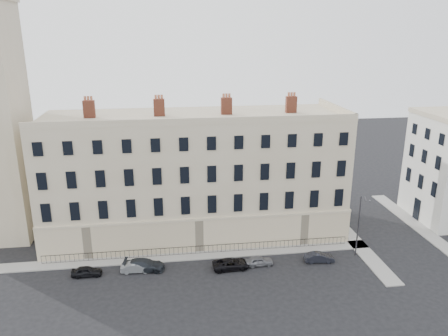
# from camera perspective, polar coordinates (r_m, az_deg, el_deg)

# --- Properties ---
(ground) EXTENTS (160.00, 160.00, 0.00)m
(ground) POSITION_cam_1_polar(r_m,az_deg,el_deg) (47.59, 4.85, -13.75)
(ground) COLOR black
(ground) RESTS_ON ground
(terrace) EXTENTS (36.22, 12.22, 17.00)m
(terrace) POSITION_cam_1_polar(r_m,az_deg,el_deg) (54.46, -3.82, -0.88)
(terrace) COLOR #BAAA8A
(terrace) RESTS_ON ground
(pavement_terrace) EXTENTS (48.00, 2.00, 0.12)m
(pavement_terrace) POSITION_cam_1_polar(r_m,az_deg,el_deg) (50.94, -7.69, -11.52)
(pavement_terrace) COLOR gray
(pavement_terrace) RESTS_ON ground
(pavement_east_return) EXTENTS (2.00, 24.00, 0.12)m
(pavement_east_return) POSITION_cam_1_polar(r_m,az_deg,el_deg) (58.07, 15.85, -8.25)
(pavement_east_return) COLOR gray
(pavement_east_return) RESTS_ON ground
(pavement_adjacent) EXTENTS (2.00, 20.00, 0.12)m
(pavement_adjacent) POSITION_cam_1_polar(r_m,az_deg,el_deg) (64.14, 23.42, -6.56)
(pavement_adjacent) COLOR gray
(pavement_adjacent) RESTS_ON ground
(railings) EXTENTS (35.00, 0.04, 0.96)m
(railings) POSITION_cam_1_polar(r_m,az_deg,el_deg) (51.17, -3.16, -10.61)
(railings) COLOR black
(railings) RESTS_ON ground
(car_a) EXTENTS (3.16, 1.31, 1.07)m
(car_a) POSITION_cam_1_polar(r_m,az_deg,el_deg) (49.17, -17.49, -12.75)
(car_a) COLOR black
(car_a) RESTS_ON ground
(car_b) EXTENTS (3.35, 1.31, 1.09)m
(car_b) POSITION_cam_1_polar(r_m,az_deg,el_deg) (48.63, -11.36, -12.58)
(car_b) COLOR slate
(car_b) RESTS_ON ground
(car_c) EXTENTS (4.56, 2.34, 1.27)m
(car_c) POSITION_cam_1_polar(r_m,az_deg,el_deg) (48.70, -10.36, -12.35)
(car_c) COLOR #21252C
(car_c) RESTS_ON ground
(car_d) EXTENTS (4.14, 2.09, 1.12)m
(car_d) POSITION_cam_1_polar(r_m,az_deg,el_deg) (48.27, 0.94, -12.42)
(car_d) COLOR black
(car_d) RESTS_ON ground
(car_e) EXTENTS (3.16, 1.40, 1.06)m
(car_e) POSITION_cam_1_polar(r_m,az_deg,el_deg) (49.04, 4.59, -12.01)
(car_e) COLOR slate
(car_e) RESTS_ON ground
(car_f) EXTENTS (3.37, 1.40, 1.08)m
(car_f) POSITION_cam_1_polar(r_m,az_deg,el_deg) (50.67, 12.32, -11.34)
(car_f) COLOR black
(car_f) RESTS_ON ground
(streetlamp) EXTENTS (0.68, 1.51, 7.27)m
(streetlamp) POSITION_cam_1_polar(r_m,az_deg,el_deg) (51.51, 17.24, -6.92)
(streetlamp) COLOR #353339
(streetlamp) RESTS_ON ground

